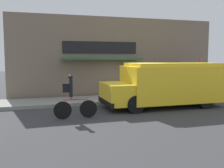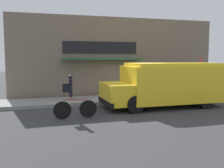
% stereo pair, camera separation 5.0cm
% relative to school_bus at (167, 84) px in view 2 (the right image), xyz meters
% --- Properties ---
extents(ground_plane, '(70.00, 70.00, 0.00)m').
position_rel_school_bus_xyz_m(ground_plane, '(-1.20, 1.30, -1.15)').
color(ground_plane, '#38383A').
extents(sidewalk, '(28.00, 2.34, 0.17)m').
position_rel_school_bus_xyz_m(sidewalk, '(-1.20, 2.47, -1.06)').
color(sidewalk, gray).
rests_on(sidewalk, ground_plane).
extents(storefront, '(13.10, 1.01, 4.89)m').
position_rel_school_bus_xyz_m(storefront, '(-1.25, 3.93, 1.30)').
color(storefront, '#756656').
rests_on(storefront, ground_plane).
extents(school_bus, '(5.94, 2.87, 2.17)m').
position_rel_school_bus_xyz_m(school_bus, '(0.00, 0.00, 0.00)').
color(school_bus, yellow).
rests_on(school_bus, ground_plane).
extents(cyclist, '(1.76, 0.20, 1.77)m').
position_rel_school_bus_xyz_m(cyclist, '(-4.87, -1.17, -0.33)').
color(cyclist, black).
rests_on(cyclist, ground_plane).
extents(stop_sign_post, '(0.45, 0.45, 2.37)m').
position_rel_school_bus_xyz_m(stop_sign_post, '(3.35, 1.97, 0.61)').
color(stop_sign_post, slate).
rests_on(stop_sign_post, sidewalk).
extents(trash_bin, '(0.61, 0.61, 0.86)m').
position_rel_school_bus_xyz_m(trash_bin, '(1.25, 2.52, -0.54)').
color(trash_bin, slate).
rests_on(trash_bin, sidewalk).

